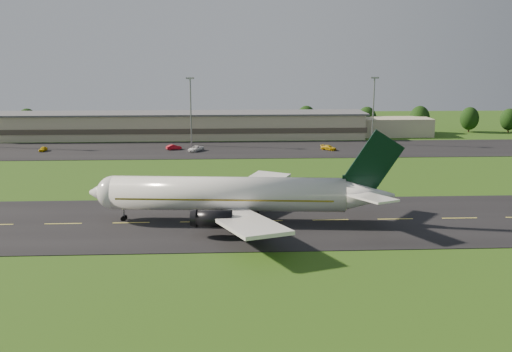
{
  "coord_description": "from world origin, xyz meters",
  "views": [
    {
      "loc": [
        16.11,
        -90.66,
        27.39
      ],
      "look_at": [
        20.94,
        8.0,
        6.0
      ],
      "focal_mm": 40.0,
      "sensor_mm": 36.0,
      "label": 1
    }
  ],
  "objects_px": {
    "service_vehicle_a": "(43,149)",
    "service_vehicle_c": "(196,149)",
    "light_mast_centre": "(191,103)",
    "terminal": "(199,126)",
    "light_mast_east": "(374,102)",
    "airliner": "(233,195)",
    "service_vehicle_d": "(329,148)",
    "service_vehicle_b": "(174,147)"
  },
  "relations": [
    {
      "from": "light_mast_centre",
      "to": "service_vehicle_c",
      "type": "relative_size",
      "value": 3.83
    },
    {
      "from": "light_mast_east",
      "to": "service_vehicle_d",
      "type": "bearing_deg",
      "value": -145.12
    },
    {
      "from": "airliner",
      "to": "service_vehicle_d",
      "type": "distance_m",
      "value": 75.01
    },
    {
      "from": "service_vehicle_a",
      "to": "service_vehicle_b",
      "type": "distance_m",
      "value": 36.79
    },
    {
      "from": "light_mast_east",
      "to": "service_vehicle_c",
      "type": "distance_m",
      "value": 55.5
    },
    {
      "from": "terminal",
      "to": "light_mast_east",
      "type": "relative_size",
      "value": 7.13
    },
    {
      "from": "light_mast_centre",
      "to": "service_vehicle_b",
      "type": "xyz_separation_m",
      "value": [
        -4.64,
        -7.65,
        -11.92
      ]
    },
    {
      "from": "terminal",
      "to": "service_vehicle_c",
      "type": "bearing_deg",
      "value": -89.08
    },
    {
      "from": "terminal",
      "to": "service_vehicle_d",
      "type": "distance_m",
      "value": 46.93
    },
    {
      "from": "light_mast_centre",
      "to": "service_vehicle_a",
      "type": "bearing_deg",
      "value": -168.26
    },
    {
      "from": "terminal",
      "to": "light_mast_east",
      "type": "xyz_separation_m",
      "value": [
        53.6,
        -16.18,
        8.75
      ]
    },
    {
      "from": "service_vehicle_b",
      "to": "service_vehicle_c",
      "type": "bearing_deg",
      "value": -137.2
    },
    {
      "from": "light_mast_centre",
      "to": "service_vehicle_d",
      "type": "relative_size",
      "value": 4.27
    },
    {
      "from": "service_vehicle_d",
      "to": "airliner",
      "type": "bearing_deg",
      "value": -160.41
    },
    {
      "from": "light_mast_east",
      "to": "airliner",
      "type": "bearing_deg",
      "value": -118.32
    },
    {
      "from": "service_vehicle_a",
      "to": "service_vehicle_c",
      "type": "relative_size",
      "value": 0.7
    },
    {
      "from": "terminal",
      "to": "service_vehicle_b",
      "type": "height_order",
      "value": "terminal"
    },
    {
      "from": "service_vehicle_c",
      "to": "service_vehicle_d",
      "type": "height_order",
      "value": "service_vehicle_c"
    },
    {
      "from": "light_mast_centre",
      "to": "service_vehicle_c",
      "type": "distance_m",
      "value": 16.01
    },
    {
      "from": "light_mast_east",
      "to": "service_vehicle_b",
      "type": "distance_m",
      "value": 61.3
    },
    {
      "from": "light_mast_centre",
      "to": "light_mast_east",
      "type": "height_order",
      "value": "same"
    },
    {
      "from": "light_mast_centre",
      "to": "service_vehicle_a",
      "type": "height_order",
      "value": "light_mast_centre"
    },
    {
      "from": "service_vehicle_a",
      "to": "service_vehicle_c",
      "type": "bearing_deg",
      "value": 0.9
    },
    {
      "from": "service_vehicle_c",
      "to": "service_vehicle_d",
      "type": "bearing_deg",
      "value": 33.72
    },
    {
      "from": "light_mast_centre",
      "to": "service_vehicle_a",
      "type": "distance_m",
      "value": 43.97
    },
    {
      "from": "airliner",
      "to": "service_vehicle_b",
      "type": "distance_m",
      "value": 74.38
    },
    {
      "from": "service_vehicle_a",
      "to": "service_vehicle_d",
      "type": "distance_m",
      "value": 81.25
    },
    {
      "from": "terminal",
      "to": "light_mast_centre",
      "type": "relative_size",
      "value": 7.13
    },
    {
      "from": "terminal",
      "to": "service_vehicle_c",
      "type": "height_order",
      "value": "terminal"
    },
    {
      "from": "light_mast_east",
      "to": "service_vehicle_a",
      "type": "bearing_deg",
      "value": -174.9
    },
    {
      "from": "airliner",
      "to": "terminal",
      "type": "distance_m",
      "value": 96.83
    },
    {
      "from": "airliner",
      "to": "service_vehicle_b",
      "type": "height_order",
      "value": "airliner"
    },
    {
      "from": "airliner",
      "to": "terminal",
      "type": "xyz_separation_m",
      "value": [
        -10.44,
        96.26,
        -0.67
      ]
    },
    {
      "from": "terminal",
      "to": "service_vehicle_a",
      "type": "relative_size",
      "value": 38.75
    },
    {
      "from": "terminal",
      "to": "light_mast_centre",
      "type": "bearing_deg",
      "value": -94.95
    },
    {
      "from": "light_mast_east",
      "to": "service_vehicle_c",
      "type": "relative_size",
      "value": 3.83
    },
    {
      "from": "airliner",
      "to": "service_vehicle_c",
      "type": "distance_m",
      "value": 70.35
    },
    {
      "from": "light_mast_east",
      "to": "service_vehicle_a",
      "type": "relative_size",
      "value": 5.44
    },
    {
      "from": "airliner",
      "to": "light_mast_east",
      "type": "height_order",
      "value": "light_mast_east"
    },
    {
      "from": "light_mast_centre",
      "to": "terminal",
      "type": "bearing_deg",
      "value": 85.05
    },
    {
      "from": "airliner",
      "to": "service_vehicle_a",
      "type": "relative_size",
      "value": 13.7
    },
    {
      "from": "service_vehicle_b",
      "to": "service_vehicle_d",
      "type": "distance_m",
      "value": 44.55
    }
  ]
}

